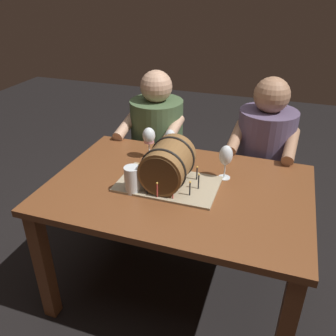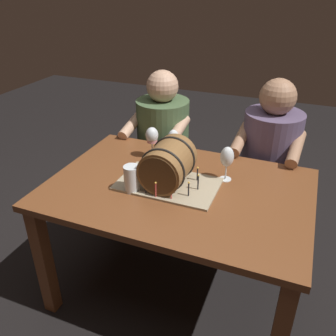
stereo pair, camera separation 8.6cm
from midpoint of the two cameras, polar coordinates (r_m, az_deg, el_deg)
The scene contains 9 objects.
ground_plane at distance 2.30m, azimuth 2.50°, elevation -18.57°, with size 8.00×8.00×0.00m, color black.
dining_table at distance 1.89m, azimuth 2.89°, elevation -5.68°, with size 1.34×0.92×0.73m.
barrel_cake at distance 1.79m, azimuth 1.38°, elevation 0.26°, with size 0.51×0.31×0.24m.
wine_glass_red at distance 2.10m, azimuth 2.04°, elevation 4.73°, with size 0.07×0.07×0.17m.
wine_glass_empty at distance 1.86m, azimuth 10.75°, elevation 1.64°, with size 0.07×0.07×0.19m.
wine_glass_rose at distance 2.07m, azimuth -1.40°, elevation 5.04°, with size 0.07×0.07×0.19m.
beer_pint at distance 1.77m, azimuth -4.41°, elevation -1.90°, with size 0.08×0.08×0.14m.
person_seated_left at distance 2.60m, azimuth 0.10°, elevation 2.49°, with size 0.41×0.48×1.14m.
person_seated_right at distance 2.45m, azimuth 16.51°, elevation -0.33°, with size 0.42×0.49×1.16m.
Camera 2 is at (0.54, -1.47, 1.69)m, focal length 38.05 mm.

